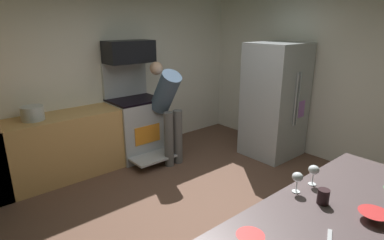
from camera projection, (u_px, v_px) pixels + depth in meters
ground_plane at (206, 215)px, 3.58m from camera, size 5.20×4.80×0.02m
wall_back at (105, 76)px, 4.89m from camera, size 5.20×0.12×2.60m
wall_right at (329, 77)px, 4.75m from camera, size 0.12×4.80×2.60m
lower_cabinet_run at (61, 147)px, 4.32m from camera, size 2.40×0.60×0.90m
oven_range at (136, 126)px, 5.03m from camera, size 0.76×1.02×1.51m
microwave at (129, 52)px, 4.75m from camera, size 0.74×0.38×0.33m
refrigerator at (275, 101)px, 4.99m from camera, size 0.83×0.79×1.81m
person_cook at (167, 106)px, 4.68m from camera, size 0.31×0.62×1.54m
mixing_bowl_large at (373, 216)px, 1.97m from camera, size 0.19×0.19×0.06m
mixing_bowl_small at (250, 239)px, 1.77m from camera, size 0.16×0.16×0.05m
wine_glass_near at (314, 171)px, 2.38m from camera, size 0.08×0.08×0.16m
wine_glass_mid at (297, 178)px, 2.27m from camera, size 0.08×0.08×0.16m
mug_coffee at (323, 197)px, 2.15m from camera, size 0.08×0.08×0.11m
stock_pot at (33, 113)px, 3.98m from camera, size 0.28×0.28×0.18m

